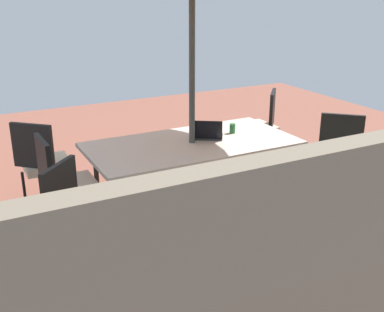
% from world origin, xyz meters
% --- Properties ---
extents(ground_plane, '(10.00, 10.00, 0.02)m').
position_xyz_m(ground_plane, '(0.00, 0.00, -0.01)').
color(ground_plane, '#935442').
extents(dining_table, '(2.10, 1.05, 0.74)m').
position_xyz_m(dining_table, '(0.00, 0.00, 0.69)').
color(dining_table, silver).
rests_on(dining_table, ground_plane).
extents(chair_northwest, '(0.59, 0.59, 0.98)m').
position_xyz_m(chair_northwest, '(-1.36, 0.67, 0.55)').
color(chair_northwest, beige).
rests_on(chair_northwest, ground_plane).
extents(chair_southeast, '(0.59, 0.59, 0.98)m').
position_xyz_m(chair_southeast, '(1.35, -0.68, 0.55)').
color(chair_southeast, beige).
rests_on(chair_southeast, ground_plane).
extents(chair_southwest, '(0.59, 0.58, 0.98)m').
position_xyz_m(chair_southwest, '(-1.38, -0.76, 0.55)').
color(chair_southwest, beige).
rests_on(chair_southwest, ground_plane).
extents(chair_northeast, '(0.59, 0.59, 0.98)m').
position_xyz_m(chair_northeast, '(1.36, 0.75, 0.55)').
color(chair_northeast, beige).
rests_on(chair_northeast, ground_plane).
extents(chair_east, '(0.47, 0.46, 0.98)m').
position_xyz_m(chair_east, '(1.30, -0.04, 0.55)').
color(chair_east, beige).
rests_on(chair_east, ground_plane).
extents(laptop, '(0.40, 0.38, 0.21)m').
position_xyz_m(laptop, '(-0.19, -0.03, 0.78)').
color(laptop, '#2D2D33').
rests_on(laptop, dining_table).
extents(cup, '(0.06, 0.06, 0.10)m').
position_xyz_m(cup, '(-0.53, -0.08, 0.79)').
color(cup, '#286B33').
rests_on(cup, dining_table).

